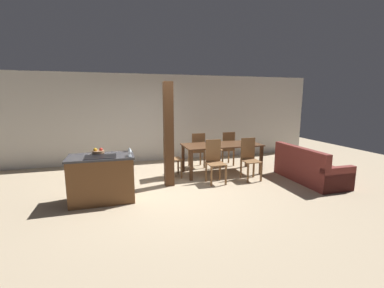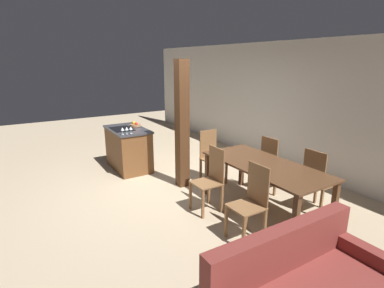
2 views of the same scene
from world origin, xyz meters
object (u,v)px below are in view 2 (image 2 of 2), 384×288
dining_table (264,170)px  dining_chair_head_end (211,156)px  kitchen_island (128,149)px  wine_glass_middle (127,129)px  wine_glass_near (122,129)px  dining_chair_far_left (273,163)px  dining_chair_far_right (317,180)px  fruit_bowl (135,125)px  dining_chair_near_left (210,179)px  wine_glass_far (131,128)px  dining_chair_near_right (251,201)px  timber_post (182,125)px

dining_table → dining_chair_head_end: (-1.40, -0.00, -0.16)m
dining_chair_head_end → kitchen_island: bearing=125.6°
wine_glass_middle → dining_table: 2.76m
wine_glass_near → dining_chair_head_end: size_ratio=0.14×
dining_chair_far_left → dining_chair_far_right: size_ratio=1.00×
kitchen_island → fruit_bowl: fruit_bowl is taller
dining_chair_near_left → wine_glass_middle: bearing=-162.3°
dining_chair_far_left → dining_chair_far_right: (0.92, 0.00, 0.00)m
dining_chair_near_left → dining_chair_far_right: (0.92, 1.35, 0.00)m
wine_glass_middle → dining_chair_head_end: bearing=52.0°
fruit_bowl → dining_chair_far_right: (3.46, 1.58, -0.41)m
fruit_bowl → dining_chair_near_left: size_ratio=0.23×
dining_chair_near_left → wine_glass_far: bearing=-164.5°
wine_glass_middle → kitchen_island: bearing=160.0°
kitchen_island → wine_glass_middle: 0.80m
wine_glass_middle → dining_chair_near_right: (2.87, 0.62, -0.49)m
dining_table → timber_post: bearing=-159.6°
fruit_bowl → timber_post: size_ratio=0.10×
dining_chair_near_left → dining_chair_far_left: (0.00, 1.35, 0.00)m
wine_glass_near → timber_post: bearing=42.6°
dining_table → dining_chair_far_left: size_ratio=2.01×
timber_post → dining_chair_near_left: bearing=-5.8°
wine_glass_far → timber_post: timber_post is taller
dining_chair_far_right → wine_glass_middle: bearing=34.5°
wine_glass_near → wine_glass_far: (0.00, 0.17, 0.00)m
dining_table → fruit_bowl: bearing=-163.2°
wine_glass_near → dining_chair_far_left: wine_glass_near is taller
wine_glass_far → dining_chair_head_end: bearing=50.1°
dining_chair_far_right → dining_chair_near_left: bearing=55.9°
fruit_bowl → wine_glass_far: size_ratio=1.62×
wine_glass_near → dining_chair_near_left: wine_glass_near is taller
wine_glass_far → fruit_bowl: bearing=151.7°
wine_glass_near → wine_glass_middle: size_ratio=1.00×
wine_glass_far → dining_chair_head_end: (1.02, 1.22, -0.49)m
dining_chair_far_left → dining_chair_near_right: bearing=124.1°
kitchen_island → dining_chair_head_end: (1.55, 1.11, 0.07)m
wine_glass_near → dining_chair_far_right: wine_glass_near is taller
dining_chair_far_right → timber_post: (-1.98, -1.24, 0.64)m
wine_glass_far → timber_post: 1.11m
wine_glass_near → dining_chair_far_left: size_ratio=0.14×
wine_glass_far → timber_post: bearing=36.2°
kitchen_island → dining_chair_far_right: 3.84m
dining_chair_far_right → dining_chair_far_left: bearing=0.0°
kitchen_island → wine_glass_far: wine_glass_far is taller
kitchen_island → dining_chair_far_right: (3.40, 1.78, 0.07)m
fruit_bowl → dining_chair_far_left: 3.02m
kitchen_island → wine_glass_near: wine_glass_near is taller
kitchen_island → fruit_bowl: 0.53m
kitchen_island → wine_glass_far: size_ratio=8.37×
wine_glass_far → kitchen_island: bearing=168.4°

